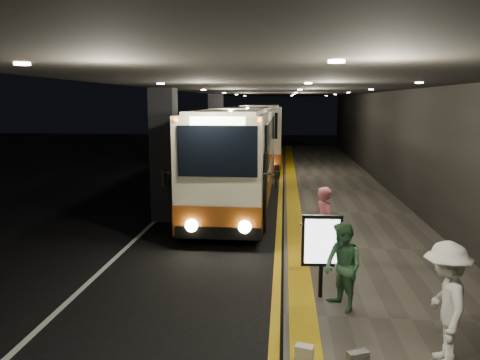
{
  "coord_description": "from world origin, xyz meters",
  "views": [
    {
      "loc": [
        2.46,
        -11.16,
        3.96
      ],
      "look_at": [
        1.2,
        2.2,
        1.7
      ],
      "focal_mm": 35.0,
      "sensor_mm": 36.0,
      "label": 1
    }
  ],
  "objects_px": {
    "coach_main": "(239,161)",
    "bag_plain": "(304,356)",
    "passenger_waiting_green": "(343,267)",
    "passenger_waiting_white": "(445,303)",
    "info_sign": "(322,242)",
    "stanchion_post": "(303,245)",
    "passenger_boarding": "(325,224)",
    "coach_second": "(262,137)"
  },
  "relations": [
    {
      "from": "coach_main",
      "to": "bag_plain",
      "type": "xyz_separation_m",
      "value": [
        2.04,
        -11.2,
        -1.41
      ]
    },
    {
      "from": "coach_main",
      "to": "passenger_waiting_green",
      "type": "height_order",
      "value": "coach_main"
    },
    {
      "from": "passenger_waiting_white",
      "to": "info_sign",
      "type": "xyz_separation_m",
      "value": [
        -1.61,
        2.19,
        0.2
      ]
    },
    {
      "from": "passenger_waiting_white",
      "to": "stanchion_post",
      "type": "distance_m",
      "value": 4.36
    },
    {
      "from": "passenger_waiting_white",
      "to": "stanchion_post",
      "type": "relative_size",
      "value": 1.81
    },
    {
      "from": "coach_main",
      "to": "passenger_waiting_white",
      "type": "bearing_deg",
      "value": -69.07
    },
    {
      "from": "passenger_waiting_white",
      "to": "bag_plain",
      "type": "bearing_deg",
      "value": -74.32
    },
    {
      "from": "passenger_waiting_green",
      "to": "info_sign",
      "type": "distance_m",
      "value": 0.7
    },
    {
      "from": "passenger_boarding",
      "to": "passenger_waiting_white",
      "type": "xyz_separation_m",
      "value": [
        1.37,
        -4.32,
        0.0
      ]
    },
    {
      "from": "coach_second",
      "to": "bag_plain",
      "type": "relative_size",
      "value": 36.03
    },
    {
      "from": "coach_second",
      "to": "info_sign",
      "type": "relative_size",
      "value": 7.0
    },
    {
      "from": "passenger_waiting_green",
      "to": "passenger_waiting_white",
      "type": "relative_size",
      "value": 0.89
    },
    {
      "from": "coach_second",
      "to": "passenger_waiting_white",
      "type": "bearing_deg",
      "value": -81.38
    },
    {
      "from": "coach_main",
      "to": "coach_second",
      "type": "xyz_separation_m",
      "value": [
        0.31,
        12.39,
        0.02
      ]
    },
    {
      "from": "coach_second",
      "to": "passenger_waiting_green",
      "type": "height_order",
      "value": "coach_second"
    },
    {
      "from": "passenger_boarding",
      "to": "bag_plain",
      "type": "height_order",
      "value": "passenger_boarding"
    },
    {
      "from": "passenger_waiting_green",
      "to": "info_sign",
      "type": "xyz_separation_m",
      "value": [
        -0.35,
        0.53,
        0.29
      ]
    },
    {
      "from": "passenger_waiting_white",
      "to": "info_sign",
      "type": "height_order",
      "value": "passenger_waiting_white"
    },
    {
      "from": "coach_main",
      "to": "passenger_waiting_green",
      "type": "bearing_deg",
      "value": -72.64
    },
    {
      "from": "coach_main",
      "to": "passenger_waiting_green",
      "type": "xyz_separation_m",
      "value": [
        2.81,
        -9.23,
        -0.75
      ]
    },
    {
      "from": "passenger_boarding",
      "to": "passenger_waiting_green",
      "type": "height_order",
      "value": "passenger_boarding"
    },
    {
      "from": "passenger_boarding",
      "to": "passenger_waiting_white",
      "type": "distance_m",
      "value": 4.53
    },
    {
      "from": "passenger_waiting_green",
      "to": "passenger_boarding",
      "type": "bearing_deg",
      "value": 152.27
    },
    {
      "from": "coach_second",
      "to": "passenger_waiting_green",
      "type": "relative_size",
      "value": 7.07
    },
    {
      "from": "passenger_boarding",
      "to": "info_sign",
      "type": "distance_m",
      "value": 2.15
    },
    {
      "from": "info_sign",
      "to": "bag_plain",
      "type": "bearing_deg",
      "value": -101.97
    },
    {
      "from": "passenger_boarding",
      "to": "info_sign",
      "type": "bearing_deg",
      "value": 150.72
    },
    {
      "from": "coach_main",
      "to": "bag_plain",
      "type": "relative_size",
      "value": 35.94
    },
    {
      "from": "passenger_waiting_green",
      "to": "coach_main",
      "type": "bearing_deg",
      "value": 166.97
    },
    {
      "from": "info_sign",
      "to": "stanchion_post",
      "type": "relative_size",
      "value": 1.63
    },
    {
      "from": "coach_main",
      "to": "coach_second",
      "type": "relative_size",
      "value": 1.0
    },
    {
      "from": "passenger_waiting_green",
      "to": "bag_plain",
      "type": "xyz_separation_m",
      "value": [
        -0.77,
        -1.98,
        -0.66
      ]
    },
    {
      "from": "passenger_boarding",
      "to": "stanchion_post",
      "type": "relative_size",
      "value": 1.8
    },
    {
      "from": "passenger_waiting_green",
      "to": "info_sign",
      "type": "height_order",
      "value": "info_sign"
    },
    {
      "from": "bag_plain",
      "to": "stanchion_post",
      "type": "bearing_deg",
      "value": 88.07
    },
    {
      "from": "stanchion_post",
      "to": "passenger_waiting_green",
      "type": "bearing_deg",
      "value": -74.44
    },
    {
      "from": "stanchion_post",
      "to": "bag_plain",
      "type": "bearing_deg",
      "value": -91.93
    },
    {
      "from": "coach_main",
      "to": "stanchion_post",
      "type": "bearing_deg",
      "value": -72.2
    },
    {
      "from": "coach_main",
      "to": "passenger_boarding",
      "type": "distance_m",
      "value": 7.14
    },
    {
      "from": "coach_main",
      "to": "stanchion_post",
      "type": "height_order",
      "value": "coach_main"
    },
    {
      "from": "passenger_waiting_white",
      "to": "stanchion_post",
      "type": "xyz_separation_m",
      "value": [
        -1.89,
        3.91,
        -0.41
      ]
    },
    {
      "from": "passenger_waiting_white",
      "to": "info_sign",
      "type": "distance_m",
      "value": 2.73
    }
  ]
}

